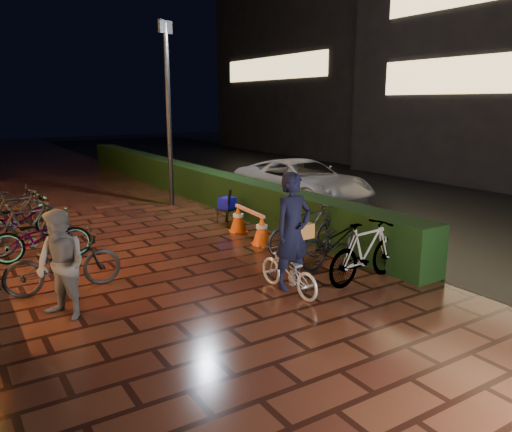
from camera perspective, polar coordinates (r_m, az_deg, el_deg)
ground at (r=8.70m, az=-5.30°, el=-7.81°), size 80.00×80.00×0.00m
asphalt_road at (r=17.89m, az=13.40°, el=2.70°), size 11.00×60.00×0.01m
hedge at (r=16.98m, az=-7.73°, el=4.09°), size 0.70×20.00×1.00m
bystander_person at (r=7.66m, az=-21.39°, el=-5.24°), size 0.91×0.98×1.61m
van at (r=15.45m, az=5.25°, el=3.93°), size 2.64×4.97×1.33m
far_buildings at (r=27.07m, az=19.78°, el=19.43°), size 9.08×31.00×14.00m
lamp_post_hedge at (r=15.12m, az=-9.98°, el=12.16°), size 0.49×0.28×5.31m
cyclist at (r=8.06m, az=4.00°, el=-3.87°), size 0.74×1.43×2.01m
traffic_barrier at (r=11.47m, az=-0.76°, el=-0.88°), size 0.55×1.66×0.67m
cart_assembly at (r=12.82m, az=-3.28°, el=1.33°), size 0.65×0.70×0.98m
parked_bikes_storefront at (r=11.68m, az=-24.66°, el=-0.97°), size 2.16×6.33×1.08m
parked_bikes_hedge at (r=9.54m, az=8.99°, el=-2.73°), size 2.05×2.44×1.08m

